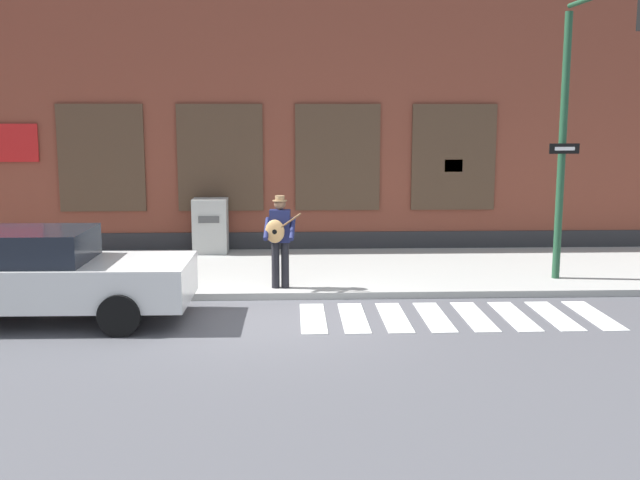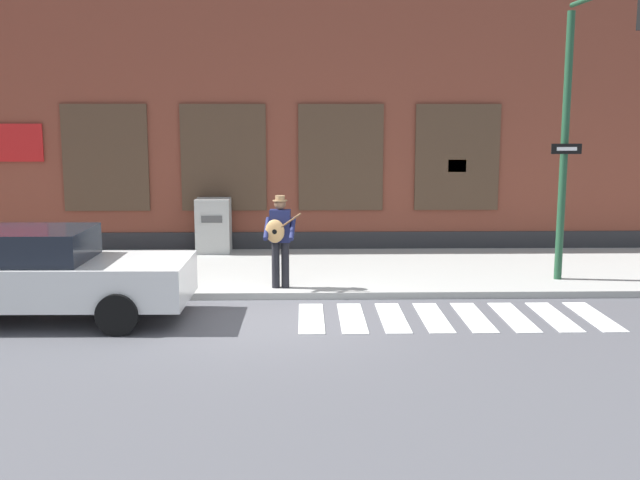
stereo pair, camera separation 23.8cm
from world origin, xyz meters
TOP-DOWN VIEW (x-y plane):
  - ground_plane at (0.00, 0.00)m, footprint 160.00×160.00m
  - sidewalk at (0.00, 3.72)m, footprint 28.00×4.71m
  - building_backdrop at (-0.00, 8.07)m, footprint 28.00×4.06m
  - crosswalk at (3.02, 0.07)m, footprint 5.20×1.90m
  - red_car at (-3.75, 0.08)m, footprint 4.62×2.02m
  - busker at (0.06, 1.80)m, footprint 0.71×0.55m
  - traffic_light at (5.66, 1.22)m, footprint 0.60×3.44m
  - utility_box at (-1.64, 5.63)m, footprint 0.81×0.67m

SIDE VIEW (x-z plane):
  - ground_plane at x=0.00m, z-range 0.00..0.00m
  - crosswalk at x=3.02m, z-range 0.00..0.01m
  - sidewalk at x=0.00m, z-range 0.00..0.13m
  - red_car at x=-3.75m, z-range 0.01..1.54m
  - utility_box at x=-1.64m, z-range 0.13..1.43m
  - busker at x=0.06m, z-range 0.25..2.01m
  - building_backdrop at x=0.00m, z-range -0.01..7.15m
  - traffic_light at x=5.66m, z-range 1.17..6.56m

